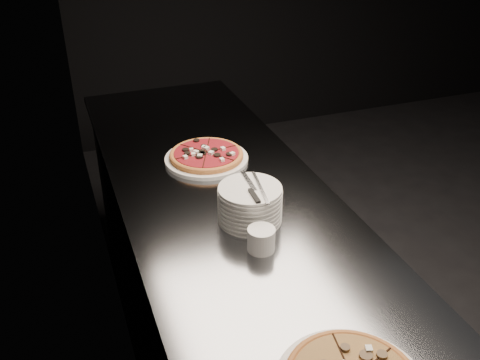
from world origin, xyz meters
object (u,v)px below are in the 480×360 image
object	(u,v)px
pizza_tomato	(206,156)
cutlery	(254,189)
plate_stack	(250,204)
ramekin	(261,239)
counter	(232,302)

from	to	relation	value
pizza_tomato	cutlery	world-z (taller)	cutlery
plate_stack	pizza_tomato	bearing A→B (deg)	91.09
cutlery	ramekin	world-z (taller)	cutlery
counter	ramekin	xyz separation A→B (m)	(-0.00, -0.28, 0.50)
counter	pizza_tomato	world-z (taller)	pizza_tomato
plate_stack	cutlery	xyz separation A→B (m)	(0.01, -0.02, 0.06)
counter	pizza_tomato	xyz separation A→B (m)	(0.01, 0.33, 0.48)
pizza_tomato	plate_stack	distance (m)	0.45
counter	cutlery	world-z (taller)	cutlery
pizza_tomato	plate_stack	size ratio (longest dim) A/B	1.61
counter	cutlery	size ratio (longest dim) A/B	11.24
pizza_tomato	ramekin	xyz separation A→B (m)	(-0.02, -0.61, 0.02)
counter	plate_stack	bearing A→B (deg)	-80.21
cutlery	plate_stack	bearing A→B (deg)	120.23
counter	cutlery	xyz separation A→B (m)	(0.03, -0.14, 0.59)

